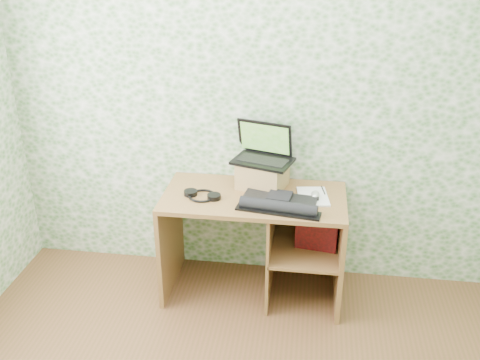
# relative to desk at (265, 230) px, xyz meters

# --- Properties ---
(wall_back) EXTENTS (3.50, 0.00, 3.50)m
(wall_back) POSITION_rel_desk_xyz_m (-0.08, 0.28, 0.82)
(wall_back) COLOR silver
(wall_back) RESTS_ON ground
(desk) EXTENTS (1.20, 0.60, 0.75)m
(desk) POSITION_rel_desk_xyz_m (0.00, 0.00, 0.00)
(desk) COLOR brown
(desk) RESTS_ON floor
(riser) EXTENTS (0.36, 0.32, 0.18)m
(riser) POSITION_rel_desk_xyz_m (-0.04, 0.12, 0.36)
(riser) COLOR olive
(riser) RESTS_ON desk
(laptop) EXTENTS (0.44, 0.37, 0.25)m
(laptop) POSITION_rel_desk_xyz_m (-0.04, 0.16, 0.51)
(laptop) COLOR black
(laptop) RESTS_ON riser
(keyboard) EXTENTS (0.54, 0.33, 0.07)m
(keyboard) POSITION_rel_desk_xyz_m (0.09, -0.16, 0.29)
(keyboard) COLOR black
(keyboard) RESTS_ON desk
(headphones) EXTENTS (0.25, 0.22, 0.03)m
(headphones) POSITION_rel_desk_xyz_m (-0.41, -0.09, 0.28)
(headphones) COLOR black
(headphones) RESTS_ON desk
(notepad) EXTENTS (0.23, 0.29, 0.01)m
(notepad) POSITION_rel_desk_xyz_m (0.30, 0.00, 0.28)
(notepad) COLOR white
(notepad) RESTS_ON desk
(mouse) EXTENTS (0.06, 0.09, 0.03)m
(mouse) POSITION_rel_desk_xyz_m (0.32, -0.02, 0.30)
(mouse) COLOR silver
(mouse) RESTS_ON notepad
(pen) EXTENTS (0.03, 0.12, 0.01)m
(pen) POSITION_rel_desk_xyz_m (0.37, 0.09, 0.28)
(pen) COLOR black
(pen) RESTS_ON notepad
(red_box) EXTENTS (0.29, 0.13, 0.33)m
(red_box) POSITION_rel_desk_xyz_m (0.35, -0.03, 0.07)
(red_box) COLOR maroon
(red_box) RESTS_ON desk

